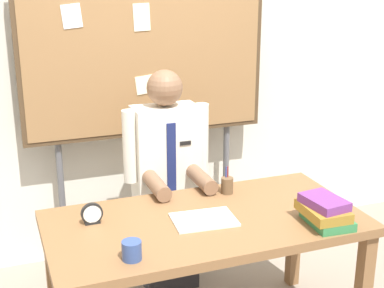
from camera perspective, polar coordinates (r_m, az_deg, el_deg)
back_wall at (r=3.90m, az=-5.54°, el=7.93°), size 6.40×0.08×2.70m
desk at (r=2.97m, az=1.38°, el=-9.22°), size 1.65×0.83×0.76m
person at (r=3.53m, az=-2.61°, el=-4.63°), size 0.55×0.56×1.43m
bulletin_board at (r=3.69m, az=-4.75°, el=9.06°), size 1.65×0.09×2.04m
book_stack at (r=2.92m, az=13.49°, el=-6.77°), size 0.23×0.28×0.14m
open_notebook at (r=2.90m, az=1.23°, el=-7.78°), size 0.34×0.26×0.01m
desk_clock at (r=2.90m, az=-10.24°, el=-7.13°), size 0.11×0.04×0.11m
coffee_mug at (r=2.55m, az=-6.21°, el=-10.82°), size 0.09×0.09×0.09m
pen_holder at (r=3.23m, az=3.63°, el=-4.25°), size 0.07×0.07×0.16m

